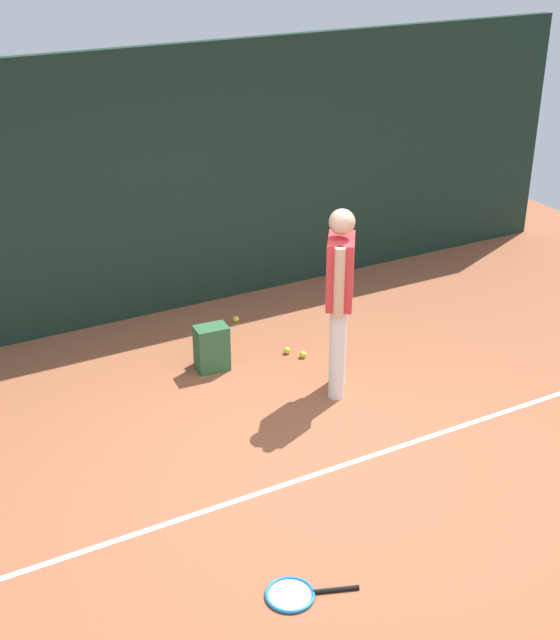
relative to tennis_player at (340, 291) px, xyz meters
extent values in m
plane|color=#9E5638|center=(-0.74, -0.70, -0.97)|extent=(12.00, 12.00, 0.00)
cube|color=#192D23|center=(-0.74, 2.30, 0.40)|extent=(10.00, 0.10, 2.72)
cube|color=white|center=(-0.74, -1.01, -0.96)|extent=(9.00, 0.05, 0.00)
cylinder|color=white|center=(-0.07, -0.10, -0.54)|extent=(0.14, 0.14, 0.85)
cylinder|color=white|center=(0.07, 0.10, -0.54)|extent=(0.14, 0.14, 0.85)
cube|color=red|center=(0.00, 0.00, 0.18)|extent=(0.41, 0.45, 0.60)
sphere|color=#D8A884|center=(0.00, 0.00, 0.62)|extent=(0.22, 0.22, 0.22)
cylinder|color=#D8A884|center=(-0.12, -0.18, 0.17)|extent=(0.09, 0.09, 0.62)
cylinder|color=#D8A884|center=(0.12, 0.18, 0.17)|extent=(0.09, 0.09, 0.62)
cylinder|color=black|center=(-1.32, -2.14, -0.95)|extent=(0.29, 0.13, 0.03)
torus|color=#1E72BF|center=(-1.61, -2.04, -0.95)|extent=(0.42, 0.42, 0.02)
cylinder|color=#B2B2B2|center=(-1.61, -2.04, -0.95)|extent=(0.35, 0.35, 0.00)
cube|color=#2D6038|center=(-0.82, 0.87, -0.75)|extent=(0.31, 0.22, 0.44)
cube|color=#23562D|center=(-0.81, 1.01, -0.83)|extent=(0.23, 0.10, 0.20)
sphere|color=#CCE033|center=(0.03, 0.66, -0.93)|extent=(0.07, 0.07, 0.07)
sphere|color=#CCE033|center=(-0.20, 1.65, -0.93)|extent=(0.07, 0.07, 0.07)
sphere|color=#CCE033|center=(-0.07, 0.80, -0.93)|extent=(0.07, 0.07, 0.07)
camera|label=1|loc=(-3.67, -5.73, 3.09)|focal=49.29mm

